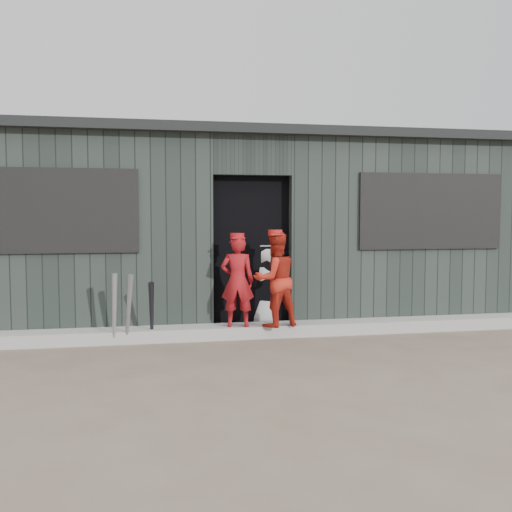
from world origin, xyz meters
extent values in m
plane|color=brown|center=(0.00, 0.00, 0.00)|extent=(80.00, 80.00, 0.00)
cube|color=#999894|center=(0.00, 1.82, 0.07)|extent=(8.00, 0.36, 0.15)
cone|color=#9999A1|center=(-1.68, 1.59, 0.42)|extent=(0.11, 0.24, 0.85)
cone|color=gray|center=(-1.52, 1.56, 0.42)|extent=(0.15, 0.33, 0.84)
cone|color=black|center=(-1.26, 1.68, 0.37)|extent=(0.07, 0.31, 0.74)
imported|color=maroon|center=(-0.24, 1.74, 0.70)|extent=(0.45, 0.34, 1.11)
imported|color=#B22315|center=(0.21, 1.66, 0.72)|extent=(0.65, 0.57, 1.15)
imported|color=#A9A9A9|center=(0.20, 2.27, 0.57)|extent=(0.65, 0.55, 1.13)
cube|color=black|center=(0.00, 3.50, 1.20)|extent=(7.60, 2.70, 2.20)
cube|color=#29312D|center=(-2.25, 2.10, 1.25)|extent=(3.50, 0.20, 2.50)
cube|color=#2C3430|center=(2.25, 2.10, 1.25)|extent=(3.50, 0.20, 2.50)
cube|color=#242B29|center=(0.00, 2.10, 2.25)|extent=(1.00, 0.20, 0.50)
cube|color=#29312E|center=(3.90, 3.50, 1.25)|extent=(0.20, 3.00, 2.50)
cube|color=#2C3533|center=(0.00, 4.90, 1.25)|extent=(8.00, 0.20, 2.50)
cube|color=black|center=(0.00, 3.50, 2.56)|extent=(8.30, 3.30, 0.12)
cube|color=black|center=(-2.40, 1.98, 1.55)|extent=(2.00, 0.04, 1.00)
cube|color=black|center=(2.40, 1.98, 1.55)|extent=(2.00, 0.04, 1.00)
cube|color=black|center=(-0.12, 2.46, 1.35)|extent=(0.21, 0.21, 0.89)
cube|color=black|center=(0.17, 2.52, 1.30)|extent=(0.22, 0.20, 0.81)
camera|label=1|loc=(-1.30, -5.02, 1.49)|focal=40.00mm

